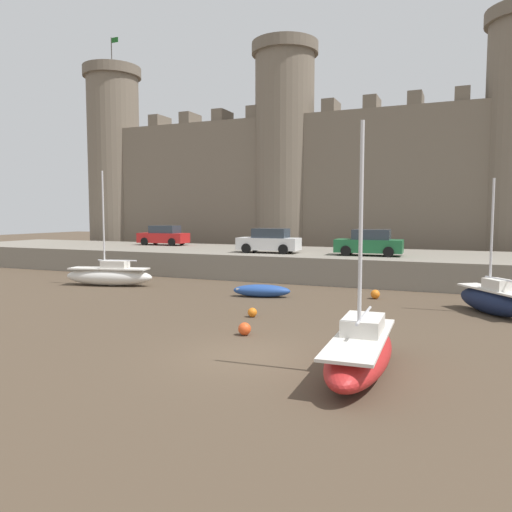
{
  "coord_description": "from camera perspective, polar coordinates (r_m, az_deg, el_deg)",
  "views": [
    {
      "loc": [
        5.88,
        -13.18,
        4.21
      ],
      "look_at": [
        -1.97,
        5.33,
        2.5
      ],
      "focal_mm": 35.0,
      "sensor_mm": 36.0,
      "label": 1
    }
  ],
  "objects": [
    {
      "name": "sailboat_foreground_right",
      "position": [
        13.69,
        11.85,
        -10.56
      ],
      "size": [
        1.76,
        5.6,
        6.53
      ],
      "color": "red",
      "rests_on": "ground"
    },
    {
      "name": "rowboat_foreground_left",
      "position": [
        25.33,
        0.65,
        -3.95
      ],
      "size": [
        3.05,
        1.56,
        0.63
      ],
      "color": "#234793",
      "rests_on": "ground"
    },
    {
      "name": "car_quay_centre_east",
      "position": [
        31.69,
        12.83,
        1.45
      ],
      "size": [
        4.18,
        2.05,
        1.62
      ],
      "color": "#1E6638",
      "rests_on": "quay_road"
    },
    {
      "name": "castle",
      "position": [
        43.18,
        15.3,
        9.87
      ],
      "size": [
        62.37,
        5.85,
        22.14
      ],
      "color": "#706354",
      "rests_on": "ground"
    },
    {
      "name": "car_quay_centre_west",
      "position": [
        33.15,
        1.52,
        1.72
      ],
      "size": [
        4.18,
        2.05,
        1.62
      ],
      "color": "silver",
      "rests_on": "quay_road"
    },
    {
      "name": "mooring_buoy_near_shore",
      "position": [
        20.46,
        -0.42,
        -6.46
      ],
      "size": [
        0.39,
        0.39,
        0.39
      ],
      "primitive_type": "sphere",
      "color": "orange",
      "rests_on": "ground"
    },
    {
      "name": "sailboat_midflat_left",
      "position": [
        23.17,
        25.44,
        -4.48
      ],
      "size": [
        3.25,
        3.95,
        5.69
      ],
      "color": "#141E3D",
      "rests_on": "ground"
    },
    {
      "name": "mooring_buoy_off_centre",
      "position": [
        25.46,
        13.47,
        -4.28
      ],
      "size": [
        0.45,
        0.45,
        0.45
      ],
      "primitive_type": "sphere",
      "color": "orange",
      "rests_on": "ground"
    },
    {
      "name": "ground_plane",
      "position": [
        15.03,
        -1.02,
        -11.4
      ],
      "size": [
        160.0,
        160.0,
        0.0
      ],
      "primitive_type": "plane",
      "color": "#4C3D2D"
    },
    {
      "name": "car_quay_east",
      "position": [
        42.01,
        -10.5,
        2.3
      ],
      "size": [
        4.18,
        2.05,
        1.62
      ],
      "color": "red",
      "rests_on": "quay_road"
    },
    {
      "name": "quay_road",
      "position": [
        33.69,
        12.82,
        -1.06
      ],
      "size": [
        68.51,
        10.0,
        1.62
      ],
      "primitive_type": "cube",
      "color": "gray",
      "rests_on": "ground"
    },
    {
      "name": "mooring_buoy_mid_mud",
      "position": [
        17.47,
        -1.32,
        -8.32
      ],
      "size": [
        0.45,
        0.45,
        0.45
      ],
      "primitive_type": "sphere",
      "color": "#E04C1E",
      "rests_on": "ground"
    },
    {
      "name": "sailboat_foreground_centre",
      "position": [
        30.49,
        -16.4,
        -2.11
      ],
      "size": [
        5.47,
        2.49,
        6.69
      ],
      "color": "silver",
      "rests_on": "ground"
    }
  ]
}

